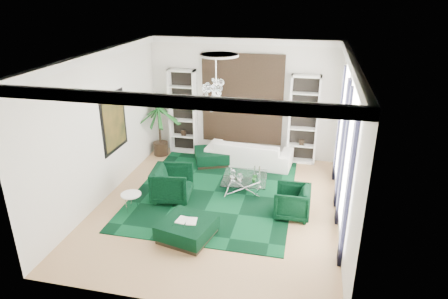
% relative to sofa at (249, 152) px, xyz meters
% --- Properties ---
extents(floor, '(6.00, 7.00, 0.02)m').
position_rel_sofa_xyz_m(floor, '(-0.37, -2.77, -0.40)').
color(floor, tan).
rests_on(floor, ground).
extents(ceiling, '(6.00, 7.00, 0.02)m').
position_rel_sofa_xyz_m(ceiling, '(-0.37, -2.77, 3.42)').
color(ceiling, white).
rests_on(ceiling, ground).
extents(wall_back, '(6.00, 0.02, 3.80)m').
position_rel_sofa_xyz_m(wall_back, '(-0.37, 0.74, 1.51)').
color(wall_back, silver).
rests_on(wall_back, ground).
extents(wall_front, '(6.00, 0.02, 3.80)m').
position_rel_sofa_xyz_m(wall_front, '(-0.37, -6.28, 1.51)').
color(wall_front, silver).
rests_on(wall_front, ground).
extents(wall_left, '(0.02, 7.00, 3.80)m').
position_rel_sofa_xyz_m(wall_left, '(-3.38, -2.77, 1.51)').
color(wall_left, silver).
rests_on(wall_left, ground).
extents(wall_right, '(0.02, 7.00, 3.80)m').
position_rel_sofa_xyz_m(wall_right, '(2.64, -2.77, 1.51)').
color(wall_right, silver).
rests_on(wall_right, ground).
extents(crown_molding, '(6.00, 7.00, 0.18)m').
position_rel_sofa_xyz_m(crown_molding, '(-0.37, -2.77, 3.31)').
color(crown_molding, white).
rests_on(crown_molding, ceiling).
extents(ceiling_medallion, '(0.90, 0.90, 0.05)m').
position_rel_sofa_xyz_m(ceiling_medallion, '(-0.37, -2.47, 3.38)').
color(ceiling_medallion, white).
rests_on(ceiling_medallion, ceiling).
extents(tapestry, '(2.50, 0.06, 2.80)m').
position_rel_sofa_xyz_m(tapestry, '(-0.37, 0.69, 1.51)').
color(tapestry, black).
rests_on(tapestry, wall_back).
extents(shelving_left, '(0.90, 0.38, 2.80)m').
position_rel_sofa_xyz_m(shelving_left, '(-2.32, 0.54, 1.01)').
color(shelving_left, white).
rests_on(shelving_left, floor).
extents(shelving_right, '(0.90, 0.38, 2.80)m').
position_rel_sofa_xyz_m(shelving_right, '(1.58, 0.54, 1.01)').
color(shelving_right, white).
rests_on(shelving_right, floor).
extents(painting, '(0.04, 1.30, 1.60)m').
position_rel_sofa_xyz_m(painting, '(-3.34, -2.17, 1.46)').
color(painting, black).
rests_on(painting, wall_left).
extents(window_near, '(0.03, 1.10, 2.90)m').
position_rel_sofa_xyz_m(window_near, '(2.62, -3.67, 1.51)').
color(window_near, white).
rests_on(window_near, wall_right).
extents(curtain_near_a, '(0.07, 0.30, 3.25)m').
position_rel_sofa_xyz_m(curtain_near_a, '(2.59, -4.45, 1.26)').
color(curtain_near_a, black).
rests_on(curtain_near_a, floor).
extents(curtain_near_b, '(0.07, 0.30, 3.25)m').
position_rel_sofa_xyz_m(curtain_near_b, '(2.59, -2.89, 1.26)').
color(curtain_near_b, black).
rests_on(curtain_near_b, floor).
extents(window_far, '(0.03, 1.10, 2.90)m').
position_rel_sofa_xyz_m(window_far, '(2.62, -1.27, 1.51)').
color(window_far, white).
rests_on(window_far, wall_right).
extents(curtain_far_a, '(0.07, 0.30, 3.25)m').
position_rel_sofa_xyz_m(curtain_far_a, '(2.59, -2.05, 1.26)').
color(curtain_far_a, black).
rests_on(curtain_far_a, floor).
extents(curtain_far_b, '(0.07, 0.30, 3.25)m').
position_rel_sofa_xyz_m(curtain_far_b, '(2.59, -0.49, 1.26)').
color(curtain_far_b, black).
rests_on(curtain_far_b, floor).
extents(rug, '(4.20, 5.00, 0.02)m').
position_rel_sofa_xyz_m(rug, '(-0.61, -2.07, -0.38)').
color(rug, black).
rests_on(rug, floor).
extents(sofa, '(2.73, 1.25, 0.78)m').
position_rel_sofa_xyz_m(sofa, '(0.00, 0.00, 0.00)').
color(sofa, white).
rests_on(sofa, floor).
extents(armchair_left, '(1.09, 1.07, 0.90)m').
position_rel_sofa_xyz_m(armchair_left, '(-1.59, -2.67, 0.06)').
color(armchair_left, black).
rests_on(armchair_left, floor).
extents(armchair_right, '(0.86, 0.84, 0.78)m').
position_rel_sofa_xyz_m(armchair_right, '(1.52, -2.83, 0.00)').
color(armchair_right, black).
rests_on(armchair_right, floor).
extents(coffee_table, '(1.26, 1.26, 0.41)m').
position_rel_sofa_xyz_m(coffee_table, '(0.18, -1.81, -0.18)').
color(coffee_table, white).
rests_on(coffee_table, floor).
extents(ottoman_side, '(1.31, 1.31, 0.45)m').
position_rel_sofa_xyz_m(ottoman_side, '(-1.17, -0.21, -0.16)').
color(ottoman_side, black).
rests_on(ottoman_side, floor).
extents(ottoman_front, '(1.30, 1.30, 0.43)m').
position_rel_sofa_xyz_m(ottoman_front, '(-0.69, -4.28, -0.17)').
color(ottoman_front, black).
rests_on(ottoman_front, floor).
extents(book, '(0.46, 0.31, 0.03)m').
position_rel_sofa_xyz_m(book, '(-0.69, -4.28, 0.06)').
color(book, white).
rests_on(book, ottoman_front).
extents(side_table, '(0.54, 0.54, 0.48)m').
position_rel_sofa_xyz_m(side_table, '(-2.38, -3.50, -0.15)').
color(side_table, white).
rests_on(side_table, floor).
extents(palm, '(1.99, 1.99, 2.63)m').
position_rel_sofa_xyz_m(palm, '(-3.00, 0.11, 0.93)').
color(palm, '#19591E').
rests_on(palm, floor).
extents(chandelier, '(1.14, 1.14, 0.80)m').
position_rel_sofa_xyz_m(chandelier, '(-0.43, -2.55, 2.46)').
color(chandelier, white).
rests_on(chandelier, ceiling).
extents(table_plant, '(0.17, 0.15, 0.26)m').
position_rel_sofa_xyz_m(table_plant, '(0.47, -2.05, 0.15)').
color(table_plant, '#19591E').
rests_on(table_plant, coffee_table).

